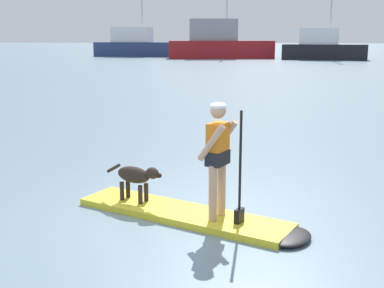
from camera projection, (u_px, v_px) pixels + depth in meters
ground_plane at (182, 217)px, 7.42m from camera, size 400.00×400.00×0.00m
paddleboard at (195, 216)px, 7.29m from camera, size 3.65×2.09×0.10m
person_paddler at (219, 153)px, 6.89m from camera, size 0.68×0.59×1.66m
dog at (136, 176)px, 7.74m from camera, size 1.01×0.48×0.59m
moored_boat_far_port at (137, 45)px, 66.61m from camera, size 11.78×4.07×10.78m
moored_boat_port at (219, 44)px, 60.46m from camera, size 13.05×5.39×10.09m
moored_boat_outer at (323, 48)px, 57.32m from camera, size 9.86×4.75×11.87m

